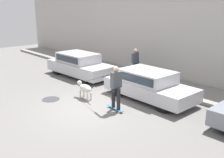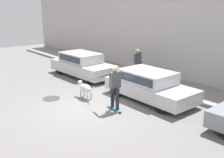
{
  "view_description": "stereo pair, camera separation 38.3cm",
  "coord_description": "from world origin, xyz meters",
  "px_view_note": "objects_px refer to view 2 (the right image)",
  "views": [
    {
      "loc": [
        7.74,
        -5.85,
        3.96
      ],
      "look_at": [
        -0.17,
        1.3,
        0.95
      ],
      "focal_mm": 42.0,
      "sensor_mm": 36.0,
      "label": 1
    },
    {
      "loc": [
        7.99,
        -5.56,
        3.96
      ],
      "look_at": [
        -0.17,
        1.3,
        0.95
      ],
      "focal_mm": 42.0,
      "sensor_mm": 36.0,
      "label": 2
    }
  ],
  "objects_px": {
    "dog": "(85,88)",
    "fire_hydrant": "(68,60)",
    "parked_car_0": "(82,65)",
    "skateboarder": "(115,86)",
    "pedestrian_with_bag": "(138,62)",
    "parked_car_1": "(149,86)"
  },
  "relations": [
    {
      "from": "parked_car_0",
      "to": "dog",
      "type": "xyz_separation_m",
      "value": [
        3.27,
        -2.04,
        -0.18
      ]
    },
    {
      "from": "parked_car_1",
      "to": "pedestrian_with_bag",
      "type": "height_order",
      "value": "pedestrian_with_bag"
    },
    {
      "from": "dog",
      "to": "skateboarder",
      "type": "bearing_deg",
      "value": -175.47
    },
    {
      "from": "dog",
      "to": "pedestrian_with_bag",
      "type": "xyz_separation_m",
      "value": [
        -0.72,
        3.98,
        0.52
      ]
    },
    {
      "from": "fire_hydrant",
      "to": "parked_car_1",
      "type": "bearing_deg",
      "value": -5.6
    },
    {
      "from": "pedestrian_with_bag",
      "to": "fire_hydrant",
      "type": "relative_size",
      "value": 2.0
    },
    {
      "from": "parked_car_0",
      "to": "skateboarder",
      "type": "height_order",
      "value": "skateboarder"
    },
    {
      "from": "dog",
      "to": "pedestrian_with_bag",
      "type": "relative_size",
      "value": 0.83
    },
    {
      "from": "skateboarder",
      "to": "parked_car_1",
      "type": "bearing_deg",
      "value": -85.25
    },
    {
      "from": "dog",
      "to": "fire_hydrant",
      "type": "xyz_separation_m",
      "value": [
        -6.16,
        2.83,
        -0.07
      ]
    },
    {
      "from": "pedestrian_with_bag",
      "to": "dog",
      "type": "bearing_deg",
      "value": -93.08
    },
    {
      "from": "parked_car_0",
      "to": "fire_hydrant",
      "type": "distance_m",
      "value": 3.01
    },
    {
      "from": "dog",
      "to": "pedestrian_with_bag",
      "type": "distance_m",
      "value": 4.08
    },
    {
      "from": "pedestrian_with_bag",
      "to": "fire_hydrant",
      "type": "bearing_deg",
      "value": 178.53
    },
    {
      "from": "parked_car_1",
      "to": "skateboarder",
      "type": "relative_size",
      "value": 1.51
    },
    {
      "from": "parked_car_1",
      "to": "dog",
      "type": "relative_size",
      "value": 3.25
    },
    {
      "from": "skateboarder",
      "to": "fire_hydrant",
      "type": "relative_size",
      "value": 3.56
    },
    {
      "from": "dog",
      "to": "parked_car_1",
      "type": "bearing_deg",
      "value": -130.78
    },
    {
      "from": "parked_car_1",
      "to": "fire_hydrant",
      "type": "xyz_separation_m",
      "value": [
        -8.04,
        0.79,
        -0.22
      ]
    },
    {
      "from": "dog",
      "to": "pedestrian_with_bag",
      "type": "height_order",
      "value": "pedestrian_with_bag"
    },
    {
      "from": "parked_car_0",
      "to": "fire_hydrant",
      "type": "height_order",
      "value": "parked_car_0"
    },
    {
      "from": "skateboarder",
      "to": "fire_hydrant",
      "type": "distance_m",
      "value": 8.52
    }
  ]
}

